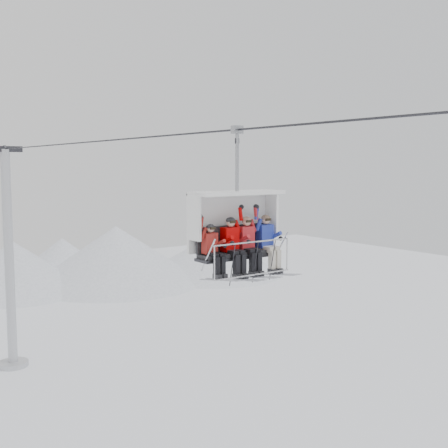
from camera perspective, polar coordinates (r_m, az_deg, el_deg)
lift_tower_right at (r=36.51m, az=-20.94°, el=-4.77°), size 2.00×1.80×13.48m
haul_cable at (r=15.76m, az=0.00°, el=9.45°), size 0.06×50.00×0.06m
chairlift_carrier at (r=15.45m, az=1.01°, el=0.03°), size 2.71×1.17×3.98m
skier_far_left at (r=14.70m, az=-1.17°, el=-2.52°), size 0.37×1.69×1.51m
skier_center_left at (r=15.09m, az=0.84°, el=-2.04°), size 0.44×1.69×1.74m
skier_center_right at (r=15.42m, az=2.47°, el=-1.89°), size 0.43×1.69×1.71m
skier_far_right at (r=15.86m, az=4.41°, el=-1.67°), size 0.44×1.69×1.72m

